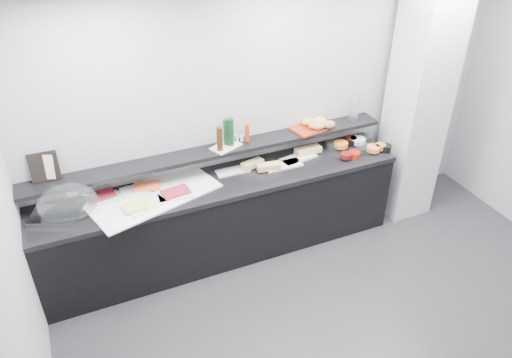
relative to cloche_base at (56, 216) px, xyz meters
name	(u,v)px	position (x,y,z in m)	size (l,w,h in m)	color
ground	(373,352)	(2.21, -1.72, -0.92)	(5.00, 5.00, 0.00)	#2D2D30
back_wall	(275,113)	(2.21, 0.28, 0.43)	(5.00, 0.02, 2.70)	#AAACB1
ceiling	(436,34)	(2.21, -1.72, 1.78)	(5.00, 5.00, 0.00)	white
column	(418,101)	(3.71, -0.07, 0.43)	(0.50, 0.50, 2.70)	silver
buffet_cabinet	(224,219)	(1.51, -0.02, -0.50)	(3.60, 0.60, 0.85)	black
counter_top	(222,183)	(1.51, -0.02, -0.05)	(3.62, 0.62, 0.05)	black
wall_shelf	(215,151)	(1.51, 0.16, 0.21)	(3.60, 0.25, 0.04)	black
cloche_base	(56,216)	(0.00, 0.00, 0.00)	(0.42, 0.28, 0.04)	#B6B9BD
cloche_dome	(68,203)	(0.12, 0.00, 0.11)	(0.50, 0.33, 0.34)	silver
linen_runner	(154,196)	(0.85, -0.02, -0.01)	(1.17, 0.55, 0.01)	white
platter_meat_a	(103,199)	(0.41, 0.09, 0.00)	(0.28, 0.18, 0.01)	silver
food_meat_a	(101,196)	(0.41, 0.12, 0.02)	(0.24, 0.15, 0.02)	maroon
platter_salmon	(137,190)	(0.73, 0.10, 0.00)	(0.30, 0.20, 0.01)	white
food_salmon	(147,186)	(0.82, 0.11, 0.02)	(0.24, 0.15, 0.02)	#F85932
platter_cheese	(145,204)	(0.74, -0.14, 0.00)	(0.34, 0.23, 0.01)	white
food_cheese	(136,207)	(0.65, -0.18, 0.02)	(0.21, 0.13, 0.02)	#EEEB5C
platter_meat_b	(175,194)	(1.03, -0.09, 0.00)	(0.31, 0.21, 0.01)	white
food_meat_b	(176,192)	(1.04, -0.09, 0.02)	(0.25, 0.16, 0.02)	maroon
sandwich_plate_left	(233,171)	(1.67, 0.08, -0.01)	(0.33, 0.14, 0.01)	silver
sandwich_food_left	(252,164)	(1.87, 0.08, 0.02)	(0.23, 0.09, 0.06)	tan
tongs_left	(242,171)	(1.75, 0.03, 0.00)	(0.01, 0.01, 0.16)	silver
sandwich_plate_mid	(283,165)	(2.17, -0.01, -0.01)	(0.38, 0.16, 0.01)	white
sandwich_food_mid	(269,167)	(2.00, -0.04, 0.02)	(0.23, 0.09, 0.06)	tan
tongs_mid	(274,171)	(2.04, -0.09, 0.00)	(0.01, 0.01, 0.16)	silver
sandwich_plate_right	(298,158)	(2.38, 0.05, -0.01)	(0.38, 0.16, 0.01)	white
sandwich_food_right	(308,150)	(2.51, 0.10, 0.02)	(0.28, 0.11, 0.06)	#DEB274
tongs_right	(305,159)	(2.42, -0.02, 0.00)	(0.01, 0.01, 0.16)	#B2B4B9
bowl_glass_fruit	(333,145)	(2.82, 0.10, 0.02)	(0.16, 0.16, 0.07)	white
fill_glass_fruit	(341,144)	(2.89, 0.06, 0.03)	(0.15, 0.15, 0.05)	orange
bowl_black_jam	(352,141)	(3.05, 0.10, 0.02)	(0.15, 0.15, 0.07)	black
fill_black_jam	(351,140)	(3.05, 0.11, 0.03)	(0.12, 0.12, 0.05)	#5F140D
bowl_glass_cream	(362,138)	(3.19, 0.12, 0.02)	(0.17, 0.17, 0.07)	white
fill_glass_cream	(358,141)	(3.11, 0.06, 0.03)	(0.16, 0.16, 0.05)	white
bowl_red_jam	(354,155)	(2.91, -0.16, 0.02)	(0.12, 0.12, 0.07)	maroon
fill_red_jam	(346,156)	(2.82, -0.16, 0.03)	(0.11, 0.11, 0.05)	#5C100D
bowl_glass_salmon	(364,149)	(3.08, -0.10, 0.02)	(0.18, 0.18, 0.07)	silver
fill_glass_salmon	(373,149)	(3.15, -0.15, 0.03)	(0.14, 0.14, 0.05)	orange
bowl_black_fruit	(386,148)	(3.30, -0.18, 0.02)	(0.11, 0.11, 0.07)	black
fill_black_fruit	(380,147)	(3.25, -0.14, 0.03)	(0.11, 0.11, 0.05)	orange
framed_print	(44,167)	(0.00, 0.24, 0.36)	(0.24, 0.02, 0.26)	black
print_art	(43,167)	(-0.01, 0.24, 0.36)	(0.19, 0.00, 0.22)	beige
condiment_tray	(226,147)	(1.63, 0.16, 0.24)	(0.29, 0.18, 0.01)	white
bottle_green_a	(227,132)	(1.66, 0.19, 0.37)	(0.06, 0.06, 0.26)	#103E1C
bottle_brown	(220,139)	(1.55, 0.10, 0.36)	(0.06, 0.06, 0.24)	#3D200B
bottle_green_b	(231,132)	(1.68, 0.16, 0.38)	(0.06, 0.06, 0.28)	#0F3819
bottle_hot	(247,133)	(1.86, 0.16, 0.33)	(0.05, 0.05, 0.18)	#B0350C
shaker_salt	(237,138)	(1.77, 0.20, 0.28)	(0.03, 0.03, 0.07)	silver
shaker_pepper	(242,138)	(1.81, 0.18, 0.28)	(0.03, 0.03, 0.07)	white
bread_tray	(310,128)	(2.56, 0.17, 0.24)	(0.37, 0.26, 0.02)	#9F2A11
bread_roll_nw	(308,121)	(2.56, 0.23, 0.29)	(0.15, 0.09, 0.08)	tan
bread_roll_n	(319,120)	(2.68, 0.20, 0.29)	(0.15, 0.09, 0.08)	#D6AF51
bread_roll_s	(319,126)	(2.62, 0.09, 0.29)	(0.15, 0.10, 0.08)	#B88646
bread_roll_se	(329,124)	(2.73, 0.07, 0.29)	(0.13, 0.08, 0.08)	#C4794B
bread_roll_midw	(314,125)	(2.58, 0.14, 0.29)	(0.14, 0.09, 0.08)	#C3774A
bread_roll_mide	(322,123)	(2.68, 0.13, 0.29)	(0.15, 0.10, 0.08)	#BC8947
carafe	(354,107)	(3.08, 0.16, 0.38)	(0.10, 0.10, 0.30)	white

